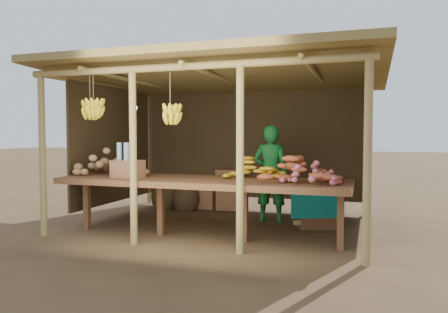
% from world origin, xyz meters
% --- Properties ---
extents(ground, '(60.00, 60.00, 0.00)m').
position_xyz_m(ground, '(0.00, 0.00, 0.00)').
color(ground, brown).
rests_on(ground, ground).
extents(stall_structure, '(4.70, 3.50, 2.43)m').
position_xyz_m(stall_structure, '(-0.07, 0.05, 1.92)').
color(stall_structure, tan).
rests_on(stall_structure, ground).
extents(counter, '(3.90, 1.05, 0.80)m').
position_xyz_m(counter, '(0.00, -0.95, 0.74)').
color(counter, brown).
rests_on(counter, ground).
extents(potato_heap, '(1.31, 1.09, 0.37)m').
position_xyz_m(potato_heap, '(-1.44, -0.86, 0.99)').
color(potato_heap, '#A77F56').
rests_on(potato_heap, counter).
extents(sweet_potato_heap, '(1.08, 0.81, 0.36)m').
position_xyz_m(sweet_potato_heap, '(1.31, -0.99, 0.98)').
color(sweet_potato_heap, '#9F4928').
rests_on(sweet_potato_heap, counter).
extents(onion_heap, '(0.86, 0.60, 0.36)m').
position_xyz_m(onion_heap, '(1.48, -1.19, 0.98)').
color(onion_heap, '#B25664').
rests_on(onion_heap, counter).
extents(banana_pile, '(0.76, 0.57, 0.35)m').
position_xyz_m(banana_pile, '(0.62, -0.58, 0.98)').
color(banana_pile, yellow).
rests_on(banana_pile, counter).
extents(tomato_basin, '(0.39, 0.39, 0.21)m').
position_xyz_m(tomato_basin, '(-1.22, -0.77, 0.88)').
color(tomato_basin, navy).
rests_on(tomato_basin, counter).
extents(bottle_box, '(0.42, 0.35, 0.48)m').
position_xyz_m(bottle_box, '(-1.01, -1.12, 0.98)').
color(bottle_box, '#8E5E40').
rests_on(bottle_box, counter).
extents(vendor, '(0.58, 0.40, 1.54)m').
position_xyz_m(vendor, '(0.63, 0.44, 0.77)').
color(vendor, '#1A7531').
rests_on(vendor, ground).
extents(tarp_crate, '(0.85, 0.80, 0.82)m').
position_xyz_m(tarp_crate, '(1.37, 0.31, 0.33)').
color(tarp_crate, brown).
rests_on(tarp_crate, ground).
extents(carton_stack, '(0.96, 0.37, 0.73)m').
position_xyz_m(carton_stack, '(-0.45, 1.20, 0.32)').
color(carton_stack, '#8E5E40').
rests_on(carton_stack, ground).
extents(burlap_sacks, '(0.93, 0.49, 0.66)m').
position_xyz_m(burlap_sacks, '(-1.26, 0.94, 0.29)').
color(burlap_sacks, '#4C3B23').
rests_on(burlap_sacks, ground).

